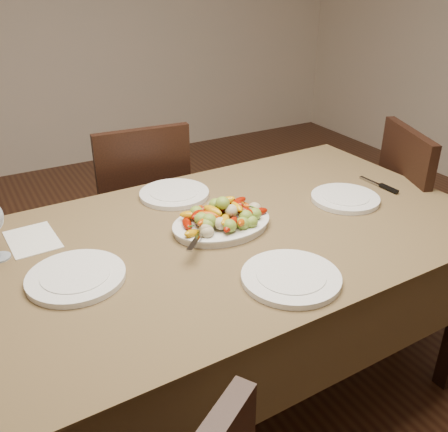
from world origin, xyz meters
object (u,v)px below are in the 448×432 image
serving_platter (222,225)px  chair_right (433,227)px  plate_right (345,199)px  plate_near (291,278)px  dining_table (224,321)px  chair_far (137,211)px  plate_far (174,194)px  plate_left (76,277)px

serving_platter → chair_right: bearing=-0.6°
plate_right → plate_near: 0.60m
dining_table → chair_far: chair_far is taller
plate_right → plate_near: bearing=-146.2°
plate_right → plate_far: 0.66m
plate_far → plate_near: bearing=-85.6°
dining_table → serving_platter: bearing=78.1°
serving_platter → plate_right: (0.52, -0.04, -0.00)m
dining_table → chair_far: size_ratio=1.94×
dining_table → plate_right: 0.66m
plate_right → dining_table: bearing=179.0°
plate_near → plate_far: bearing=94.4°
plate_right → plate_near: (-0.50, -0.34, 0.00)m
plate_right → chair_far: bearing=122.7°
chair_far → chair_right: same height
dining_table → chair_right: chair_right is taller
plate_left → chair_right: bearing=1.9°
chair_far → plate_left: size_ratio=3.35×
plate_right → plate_far: bearing=147.0°
chair_right → plate_near: size_ratio=3.29×
chair_right → plate_left: size_ratio=3.35×
plate_left → plate_right: same height
dining_table → plate_near: 0.52m
chair_far → plate_far: 0.57m
dining_table → plate_right: size_ratio=7.08×
dining_table → plate_right: bearing=-1.0°
serving_platter → plate_far: bearing=95.6°
dining_table → chair_right: 1.13m
plate_left → plate_far: bearing=38.8°
serving_platter → plate_near: size_ratio=1.18×
plate_right → plate_far: (-0.56, 0.36, 0.00)m
plate_right → plate_far: size_ratio=0.96×
plate_left → plate_near: (0.54, -0.31, 0.00)m
plate_left → chair_far: bearing=60.9°
chair_far → plate_left: bearing=65.7°
serving_platter → dining_table: bearing=-101.9°
chair_far → plate_near: size_ratio=3.29×
dining_table → plate_far: bearing=94.3°
chair_right → chair_far: bearing=75.7°
plate_left → plate_right: 1.04m
serving_platter → plate_near: bearing=-86.7°
plate_far → serving_platter: bearing=-84.4°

